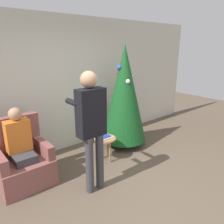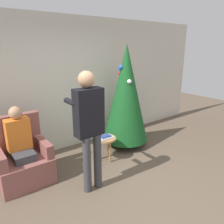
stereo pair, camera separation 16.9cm
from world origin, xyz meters
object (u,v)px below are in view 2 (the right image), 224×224
person_seated (20,142)px  side_stool (105,141)px  christmas_tree (126,94)px  person_standing (89,121)px  armchair (22,160)px

person_seated → side_stool: 1.50m
christmas_tree → side_stool: 1.10m
christmas_tree → person_standing: christmas_tree is taller
christmas_tree → person_seated: bearing=-179.3°
armchair → person_seated: person_seated is taller
person_standing → side_stool: 1.13m
christmas_tree → person_standing: size_ratio=1.20×
person_standing → armchair: bearing=132.3°
christmas_tree → person_standing: (-1.41, -0.84, -0.07)m
person_seated → person_standing: bearing=-46.4°
person_standing → person_seated: bearing=133.6°
christmas_tree → person_standing: 1.64m
person_seated → christmas_tree: bearing=0.7°
christmas_tree → armchair: 2.33m
person_standing → side_stool: (0.68, 0.57, -0.70)m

